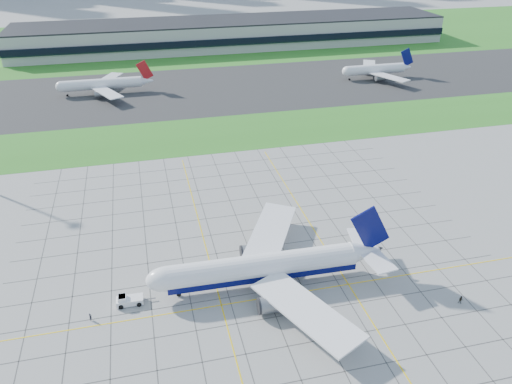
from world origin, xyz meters
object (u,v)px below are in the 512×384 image
crew_near (90,317)px  distant_jet_1 (103,84)px  distant_jet_2 (376,69)px  airliner (264,267)px  pushback_tug (128,300)px  crew_far (461,300)px

crew_near → distant_jet_1: (-0.50, 149.48, 3.65)m
distant_jet_2 → airliner: bearing=-123.6°
airliner → distant_jet_1: bearing=105.4°
pushback_tug → distant_jet_2: size_ratio=0.19×
pushback_tug → crew_near: (-7.37, -3.15, -0.15)m
distant_jet_1 → pushback_tug: bearing=-86.9°
distant_jet_1 → distant_jet_2: bearing=-2.8°
crew_far → distant_jet_2: (55.66, 156.18, 3.55)m
distant_jet_2 → distant_jet_1: bearing=177.2°
airliner → distant_jet_2: size_ratio=1.26×
distant_jet_1 → distant_jet_2: (129.95, -6.29, -0.00)m
airliner → crew_near: airliner is taller
airliner → pushback_tug: bearing=-179.6°
crew_near → crew_far: size_ratio=0.90×
crew_near → crew_far: crew_far is taller
airliner → crew_far: 41.03m
crew_far → distant_jet_2: 165.84m
airliner → crew_far: size_ratio=28.95×
distant_jet_2 → pushback_tug: bearing=-131.1°
crew_far → distant_jet_2: size_ratio=0.04×
pushback_tug → distant_jet_1: (-7.87, 146.33, 3.50)m
distant_jet_1 → crew_near: bearing=-89.8°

